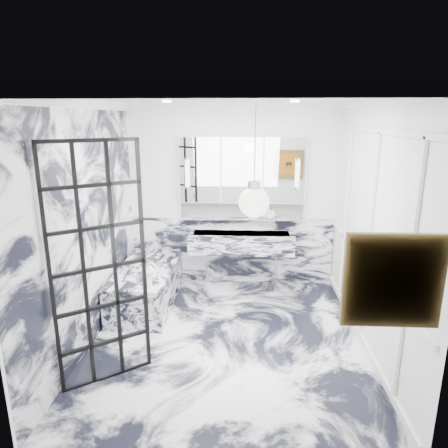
# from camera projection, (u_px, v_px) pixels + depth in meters

# --- Properties ---
(floor) EXTENTS (3.60, 3.60, 0.00)m
(floor) POSITION_uv_depth(u_px,v_px,m) (226.00, 339.00, 4.83)
(floor) COLOR silver
(floor) RESTS_ON ground
(ceiling) EXTENTS (3.60, 3.60, 0.00)m
(ceiling) POSITION_uv_depth(u_px,v_px,m) (227.00, 96.00, 4.10)
(ceiling) COLOR white
(ceiling) RESTS_ON wall_back
(wall_back) EXTENTS (3.60, 0.00, 3.60)m
(wall_back) POSITION_uv_depth(u_px,v_px,m) (232.00, 196.00, 6.20)
(wall_back) COLOR white
(wall_back) RESTS_ON floor
(wall_front) EXTENTS (3.60, 0.00, 3.60)m
(wall_front) POSITION_uv_depth(u_px,v_px,m) (214.00, 297.00, 2.73)
(wall_front) COLOR white
(wall_front) RESTS_ON floor
(wall_left) EXTENTS (0.00, 3.60, 3.60)m
(wall_left) POSITION_uv_depth(u_px,v_px,m) (87.00, 225.00, 4.55)
(wall_left) COLOR white
(wall_left) RESTS_ON floor
(wall_right) EXTENTS (0.00, 3.60, 3.60)m
(wall_right) POSITION_uv_depth(u_px,v_px,m) (372.00, 229.00, 4.38)
(wall_right) COLOR white
(wall_right) RESTS_ON floor
(marble_clad_back) EXTENTS (3.18, 0.05, 1.05)m
(marble_clad_back) POSITION_uv_depth(u_px,v_px,m) (232.00, 250.00, 6.40)
(marble_clad_back) COLOR silver
(marble_clad_back) RESTS_ON floor
(marble_clad_left) EXTENTS (0.02, 3.56, 2.68)m
(marble_clad_left) POSITION_uv_depth(u_px,v_px,m) (88.00, 230.00, 4.56)
(marble_clad_left) COLOR silver
(marble_clad_left) RESTS_ON floor
(panel_molding) EXTENTS (0.03, 3.40, 2.30)m
(panel_molding) POSITION_uv_depth(u_px,v_px,m) (369.00, 238.00, 4.41)
(panel_molding) COLOR white
(panel_molding) RESTS_ON floor
(soap_bottle_a) EXTENTS (0.08, 0.08, 0.20)m
(soap_bottle_a) POSITION_uv_depth(u_px,v_px,m) (265.00, 211.00, 6.14)
(soap_bottle_a) COLOR #8C5919
(soap_bottle_a) RESTS_ON ledge
(soap_bottle_b) EXTENTS (0.08, 0.08, 0.17)m
(soap_bottle_b) POSITION_uv_depth(u_px,v_px,m) (270.00, 212.00, 6.14)
(soap_bottle_b) COLOR #4C4C51
(soap_bottle_b) RESTS_ON ledge
(soap_bottle_c) EXTENTS (0.14, 0.14, 0.13)m
(soap_bottle_c) POSITION_uv_depth(u_px,v_px,m) (273.00, 213.00, 6.14)
(soap_bottle_c) COLOR silver
(soap_bottle_c) RESTS_ON ledge
(face_pot) EXTENTS (0.15, 0.15, 0.15)m
(face_pot) POSITION_uv_depth(u_px,v_px,m) (250.00, 213.00, 6.16)
(face_pot) COLOR white
(face_pot) RESTS_ON ledge
(amber_bottle) EXTENTS (0.04, 0.04, 0.10)m
(amber_bottle) POSITION_uv_depth(u_px,v_px,m) (256.00, 214.00, 6.16)
(amber_bottle) COLOR #8C5919
(amber_bottle) RESTS_ON ledge
(flower_vase) EXTENTS (0.09, 0.09, 0.12)m
(flower_vase) POSITION_uv_depth(u_px,v_px,m) (149.00, 281.00, 4.99)
(flower_vase) COLOR silver
(flower_vase) RESTS_ON bathtub
(crittall_door) EXTENTS (0.75, 0.53, 2.39)m
(crittall_door) POSITION_uv_depth(u_px,v_px,m) (99.00, 268.00, 3.81)
(crittall_door) COLOR black
(crittall_door) RESTS_ON floor
(artwork) EXTENTS (0.56, 0.05, 0.56)m
(artwork) POSITION_uv_depth(u_px,v_px,m) (393.00, 281.00, 2.67)
(artwork) COLOR #B46512
(artwork) RESTS_ON wall_front
(pendant_light) EXTENTS (0.25, 0.25, 0.25)m
(pendant_light) POSITION_uv_depth(u_px,v_px,m) (254.00, 202.00, 3.17)
(pendant_light) COLOR white
(pendant_light) RESTS_ON ceiling
(trough_sink) EXTENTS (1.60, 0.45, 0.30)m
(trough_sink) POSITION_uv_depth(u_px,v_px,m) (241.00, 242.00, 6.13)
(trough_sink) COLOR silver
(trough_sink) RESTS_ON wall_back
(ledge) EXTENTS (1.90, 0.14, 0.04)m
(ledge) POSITION_uv_depth(u_px,v_px,m) (242.00, 218.00, 6.20)
(ledge) COLOR silver
(ledge) RESTS_ON wall_back
(subway_tile) EXTENTS (1.90, 0.03, 0.23)m
(subway_tile) POSITION_uv_depth(u_px,v_px,m) (242.00, 209.00, 6.22)
(subway_tile) COLOR white
(subway_tile) RESTS_ON wall_back
(mirror_cabinet) EXTENTS (1.90, 0.16, 1.00)m
(mirror_cabinet) POSITION_uv_depth(u_px,v_px,m) (242.00, 170.00, 6.01)
(mirror_cabinet) COLOR white
(mirror_cabinet) RESTS_ON wall_back
(sconce_left) EXTENTS (0.07, 0.07, 0.40)m
(sconce_left) POSITION_uv_depth(u_px,v_px,m) (187.00, 173.00, 5.97)
(sconce_left) COLOR white
(sconce_left) RESTS_ON mirror_cabinet
(sconce_right) EXTENTS (0.07, 0.07, 0.40)m
(sconce_right) POSITION_uv_depth(u_px,v_px,m) (298.00, 174.00, 5.89)
(sconce_right) COLOR white
(sconce_right) RESTS_ON mirror_cabinet
(bathtub) EXTENTS (0.75, 1.65, 0.55)m
(bathtub) POSITION_uv_depth(u_px,v_px,m) (147.00, 285.00, 5.68)
(bathtub) COLOR silver
(bathtub) RESTS_ON floor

